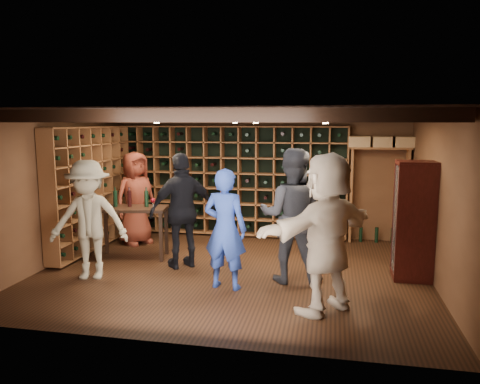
% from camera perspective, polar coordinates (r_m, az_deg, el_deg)
% --- Properties ---
extents(ground, '(6.00, 6.00, 0.00)m').
position_cam_1_polar(ground, '(7.51, -0.95, -9.65)').
color(ground, '#32190E').
rests_on(ground, ground).
extents(room_shell, '(6.00, 6.00, 6.00)m').
position_cam_1_polar(room_shell, '(7.19, -0.91, 9.14)').
color(room_shell, brown).
rests_on(room_shell, ground).
extents(wine_rack_back, '(4.65, 0.30, 2.20)m').
position_cam_1_polar(wine_rack_back, '(9.60, -1.10, 1.39)').
color(wine_rack_back, brown).
rests_on(wine_rack_back, ground).
extents(wine_rack_left, '(0.30, 2.65, 2.20)m').
position_cam_1_polar(wine_rack_left, '(9.01, -17.70, 0.51)').
color(wine_rack_left, brown).
rests_on(wine_rack_left, ground).
extents(crate_shelf, '(1.20, 0.32, 2.07)m').
position_cam_1_polar(crate_shelf, '(9.37, 16.73, 3.43)').
color(crate_shelf, brown).
rests_on(crate_shelf, ground).
extents(display_cabinet, '(0.55, 0.50, 1.75)m').
position_cam_1_polar(display_cabinet, '(7.43, 20.36, -3.57)').
color(display_cabinet, '#380E0B').
rests_on(display_cabinet, ground).
extents(man_blue_shirt, '(0.68, 0.49, 1.71)m').
position_cam_1_polar(man_blue_shirt, '(6.58, -1.82, -4.54)').
color(man_blue_shirt, navy).
rests_on(man_blue_shirt, ground).
extents(man_grey_suit, '(0.97, 0.76, 1.97)m').
position_cam_1_polar(man_grey_suit, '(6.88, 6.31, -2.90)').
color(man_grey_suit, black).
rests_on(man_grey_suit, ground).
extents(guest_red_floral, '(0.96, 1.04, 1.79)m').
position_cam_1_polar(guest_red_floral, '(9.21, -12.57, -0.73)').
color(guest_red_floral, maroon).
rests_on(guest_red_floral, ground).
extents(guest_woman_black, '(1.14, 1.03, 1.86)m').
position_cam_1_polar(guest_woman_black, '(7.57, -6.97, -2.29)').
color(guest_woman_black, black).
rests_on(guest_woman_black, ground).
extents(guest_khaki, '(1.28, 0.90, 1.79)m').
position_cam_1_polar(guest_khaki, '(7.35, -17.95, -3.25)').
color(guest_khaki, gray).
rests_on(guest_khaki, ground).
extents(guest_beige, '(1.69, 1.76, 1.99)m').
position_cam_1_polar(guest_beige, '(5.84, 10.47, -4.96)').
color(guest_beige, tan).
rests_on(guest_beige, ground).
extents(tasting_table, '(1.27, 0.78, 1.17)m').
position_cam_1_polar(tasting_table, '(8.28, -13.05, -2.54)').
color(tasting_table, black).
rests_on(tasting_table, ground).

